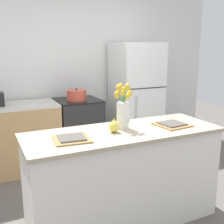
{
  "coord_description": "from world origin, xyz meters",
  "views": [
    {
      "loc": [
        -1.13,
        -2.15,
        1.63
      ],
      "look_at": [
        0.0,
        0.25,
        1.02
      ],
      "focal_mm": 45.0,
      "sensor_mm": 36.0,
      "label": 1
    }
  ],
  "objects_px": {
    "plate_setting_left": "(72,138)",
    "cooking_pot": "(77,95)",
    "stove_range": "(79,130)",
    "pear_figurine": "(114,126)",
    "flower_vase": "(123,110)",
    "refrigerator": "(136,98)",
    "plate_setting_right": "(172,124)"
  },
  "relations": [
    {
      "from": "flower_vase",
      "to": "pear_figurine",
      "type": "bearing_deg",
      "value": -149.07
    },
    {
      "from": "plate_setting_left",
      "to": "plate_setting_right",
      "type": "bearing_deg",
      "value": 0.0
    },
    {
      "from": "stove_range",
      "to": "plate_setting_left",
      "type": "bearing_deg",
      "value": -110.11
    },
    {
      "from": "stove_range",
      "to": "plate_setting_left",
      "type": "relative_size",
      "value": 2.87
    },
    {
      "from": "stove_range",
      "to": "plate_setting_right",
      "type": "xyz_separation_m",
      "value": [
        0.4,
        -1.64,
        0.45
      ]
    },
    {
      "from": "flower_vase",
      "to": "refrigerator",
      "type": "bearing_deg",
      "value": 56.19
    },
    {
      "from": "stove_range",
      "to": "cooking_pot",
      "type": "bearing_deg",
      "value": -120.83
    },
    {
      "from": "stove_range",
      "to": "refrigerator",
      "type": "xyz_separation_m",
      "value": [
        0.95,
        0.0,
        0.4
      ]
    },
    {
      "from": "plate_setting_left",
      "to": "cooking_pot",
      "type": "distance_m",
      "value": 1.68
    },
    {
      "from": "stove_range",
      "to": "pear_figurine",
      "type": "height_order",
      "value": "pear_figurine"
    },
    {
      "from": "refrigerator",
      "to": "plate_setting_right",
      "type": "bearing_deg",
      "value": -108.48
    },
    {
      "from": "refrigerator",
      "to": "cooking_pot",
      "type": "distance_m",
      "value": 0.99
    },
    {
      "from": "stove_range",
      "to": "pear_figurine",
      "type": "distance_m",
      "value": 1.7
    },
    {
      "from": "pear_figurine",
      "to": "plate_setting_left",
      "type": "bearing_deg",
      "value": -175.45
    },
    {
      "from": "plate_setting_right",
      "to": "stove_range",
      "type": "bearing_deg",
      "value": 103.73
    },
    {
      "from": "plate_setting_left",
      "to": "cooking_pot",
      "type": "height_order",
      "value": "cooking_pot"
    },
    {
      "from": "cooking_pot",
      "to": "plate_setting_right",
      "type": "bearing_deg",
      "value": -74.63
    },
    {
      "from": "plate_setting_right",
      "to": "cooking_pot",
      "type": "bearing_deg",
      "value": 105.37
    },
    {
      "from": "plate_setting_right",
      "to": "plate_setting_left",
      "type": "bearing_deg",
      "value": 180.0
    },
    {
      "from": "flower_vase",
      "to": "plate_setting_left",
      "type": "height_order",
      "value": "flower_vase"
    },
    {
      "from": "plate_setting_left",
      "to": "refrigerator",
      "type": "bearing_deg",
      "value": 46.64
    },
    {
      "from": "refrigerator",
      "to": "pear_figurine",
      "type": "bearing_deg",
      "value": -125.6
    },
    {
      "from": "refrigerator",
      "to": "stove_range",
      "type": "bearing_deg",
      "value": -179.96
    },
    {
      "from": "flower_vase",
      "to": "plate_setting_right",
      "type": "xyz_separation_m",
      "value": [
        0.48,
        -0.11,
        -0.16
      ]
    },
    {
      "from": "flower_vase",
      "to": "cooking_pot",
      "type": "height_order",
      "value": "flower_vase"
    },
    {
      "from": "stove_range",
      "to": "cooking_pot",
      "type": "xyz_separation_m",
      "value": [
        -0.03,
        -0.06,
        0.53
      ]
    },
    {
      "from": "refrigerator",
      "to": "plate_setting_right",
      "type": "relative_size",
      "value": 5.36
    },
    {
      "from": "flower_vase",
      "to": "cooking_pot",
      "type": "distance_m",
      "value": 1.48
    },
    {
      "from": "stove_range",
      "to": "plate_setting_right",
      "type": "height_order",
      "value": "plate_setting_right"
    },
    {
      "from": "cooking_pot",
      "to": "refrigerator",
      "type": "bearing_deg",
      "value": 3.38
    },
    {
      "from": "refrigerator",
      "to": "flower_vase",
      "type": "relative_size",
      "value": 4.05
    },
    {
      "from": "plate_setting_left",
      "to": "flower_vase",
      "type": "bearing_deg",
      "value": 11.51
    }
  ]
}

